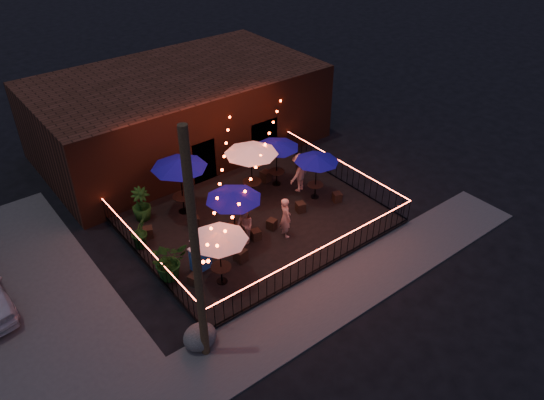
{
  "coord_description": "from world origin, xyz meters",
  "views": [
    {
      "loc": [
        -10.64,
        -12.73,
        13.47
      ],
      "look_at": [
        0.48,
        1.53,
        1.22
      ],
      "focal_mm": 35.0,
      "sensor_mm": 36.0,
      "label": 1
    }
  ],
  "objects": [
    {
      "name": "cooler",
      "position": [
        -3.46,
        0.82,
        0.64
      ],
      "size": [
        0.79,
        0.61,
        0.97
      ],
      "rotation": [
        0.0,
        0.0,
        0.11
      ],
      "color": "blue",
      "rests_on": "patio"
    },
    {
      "name": "patron_c",
      "position": [
        2.93,
        2.67,
        1.08
      ],
      "size": [
        1.34,
        0.99,
        1.85
      ],
      "primitive_type": "imported",
      "rotation": [
        0.0,
        0.0,
        3.42
      ],
      "color": "#DAA88E",
      "rests_on": "patio"
    },
    {
      "name": "bistro_chair_11",
      "position": [
        4.3,
        4.11,
        0.37
      ],
      "size": [
        0.45,
        0.45,
        0.44
      ],
      "primitive_type": "cube",
      "rotation": [
        0.0,
        0.0,
        3.39
      ],
      "color": "black",
      "rests_on": "patio"
    },
    {
      "name": "potted_shrub_c",
      "position": [
        -3.74,
        5.03,
        0.88
      ],
      "size": [
        0.94,
        0.94,
        1.47
      ],
      "primitive_type": "imported",
      "rotation": [
        0.0,
        0.0,
        0.16
      ],
      "color": "#17340F",
      "rests_on": "patio"
    },
    {
      "name": "fence_front",
      "position": [
        0.0,
        -2.0,
        0.66
      ],
      "size": [
        10.0,
        0.04,
        1.04
      ],
      "color": "black",
      "rests_on": "patio"
    },
    {
      "name": "bistro_chair_7",
      "position": [
        0.99,
        3.91,
        0.37
      ],
      "size": [
        0.38,
        0.38,
        0.43
      ],
      "primitive_type": "cube",
      "rotation": [
        0.0,
        0.0,
        3.11
      ],
      "color": "black",
      "rests_on": "patio"
    },
    {
      "name": "bistro_chair_10",
      "position": [
        2.22,
        4.24,
        0.41
      ],
      "size": [
        0.5,
        0.5,
        0.51
      ],
      "primitive_type": "cube",
      "rotation": [
        0.0,
        0.0,
        0.17
      ],
      "color": "black",
      "rests_on": "patio"
    },
    {
      "name": "fence_right",
      "position": [
        5.0,
        2.0,
        0.66
      ],
      "size": [
        0.04,
        8.0,
        1.04
      ],
      "rotation": [
        0.0,
        0.0,
        1.57
      ],
      "color": "black",
      "rests_on": "patio"
    },
    {
      "name": "patio",
      "position": [
        0.0,
        2.0,
        0.07
      ],
      "size": [
        10.0,
        8.0,
        0.15
      ],
      "primitive_type": "cube",
      "color": "black",
      "rests_on": "ground"
    },
    {
      "name": "bistro_chair_5",
      "position": [
        0.15,
        1.12,
        0.36
      ],
      "size": [
        0.45,
        0.45,
        0.42
      ],
      "primitive_type": "cube",
      "rotation": [
        0.0,
        0.0,
        3.46
      ],
      "color": "black",
      "rests_on": "patio"
    },
    {
      "name": "bistro_chair_3",
      "position": [
        -2.25,
        3.27,
        0.36
      ],
      "size": [
        0.46,
        0.46,
        0.41
      ],
      "primitive_type": "cube",
      "rotation": [
        0.0,
        0.0,
        2.73
      ],
      "color": "black",
      "rests_on": "patio"
    },
    {
      "name": "bistro_chair_2",
      "position": [
        -4.14,
        3.75,
        0.37
      ],
      "size": [
        0.49,
        0.49,
        0.45
      ],
      "primitive_type": "cube",
      "rotation": [
        0.0,
        0.0,
        -0.38
      ],
      "color": "black",
      "rests_on": "patio"
    },
    {
      "name": "boulder",
      "position": [
        -5.37,
        -2.23,
        0.39
      ],
      "size": [
        1.26,
        1.18,
        0.78
      ],
      "primitive_type": "ellipsoid",
      "rotation": [
        0.0,
        0.0,
        0.42
      ],
      "color": "#3F3F3B",
      "rests_on": "ground"
    },
    {
      "name": "patron_a",
      "position": [
        0.3,
        0.42,
        1.04
      ],
      "size": [
        0.56,
        0.73,
        1.79
      ],
      "primitive_type": "imported",
      "rotation": [
        0.0,
        0.0,
        1.35
      ],
      "color": "beige",
      "rests_on": "patio"
    },
    {
      "name": "festoon_lights",
      "position": [
        -1.01,
        1.7,
        2.52
      ],
      "size": [
        10.02,
        8.72,
        1.32
      ],
      "color": "#FF2F09",
      "rests_on": "ground"
    },
    {
      "name": "ground",
      "position": [
        0.0,
        0.0,
        0.0
      ],
      "size": [
        110.0,
        110.0,
        0.0
      ],
      "primitive_type": "plane",
      "color": "black",
      "rests_on": "ground"
    },
    {
      "name": "cafe_table_3",
      "position": [
        0.92,
        3.54,
        2.52
      ],
      "size": [
        2.51,
        2.51,
        2.6
      ],
      "rotation": [
        0.0,
        0.0,
        0.07
      ],
      "color": "black",
      "rests_on": "patio"
    },
    {
      "name": "sidewalk",
      "position": [
        0.0,
        -3.25,
        0.03
      ],
      "size": [
        18.0,
        2.5,
        0.05
      ],
      "primitive_type": "cube",
      "color": "#474341",
      "rests_on": "ground"
    },
    {
      "name": "potted_shrub_b",
      "position": [
        -4.6,
        3.39,
        0.87
      ],
      "size": [
        0.98,
        0.91,
        1.44
      ],
      "primitive_type": "imported",
      "rotation": [
        0.0,
        0.0,
        0.43
      ],
      "color": "#1D4011",
      "rests_on": "patio"
    },
    {
      "name": "brick_building",
      "position": [
        1.0,
        9.99,
        2.0
      ],
      "size": [
        14.0,
        8.0,
        4.0
      ],
      "color": "#391C0F",
      "rests_on": "ground"
    },
    {
      "name": "bistro_chair_9",
      "position": [
        3.69,
        0.93,
        0.36
      ],
      "size": [
        0.45,
        0.45,
        0.42
      ],
      "primitive_type": "cube",
      "rotation": [
        0.0,
        0.0,
        2.8
      ],
      "color": "black",
      "rests_on": "patio"
    },
    {
      "name": "fence_left",
      "position": [
        -5.0,
        2.0,
        0.66
      ],
      "size": [
        0.04,
        8.0,
        1.04
      ],
      "rotation": [
        0.0,
        0.0,
        1.57
      ],
      "color": "black",
      "rests_on": "patio"
    },
    {
      "name": "cafe_table_2",
      "position": [
        -1.53,
        1.32,
        2.35
      ],
      "size": [
        2.72,
        2.72,
        2.41
      ],
      "rotation": [
        0.0,
        0.0,
        -0.28
      ],
      "color": "black",
      "rests_on": "patio"
    },
    {
      "name": "cafe_table_0",
      "position": [
        -3.26,
        -0.29,
        2.23
      ],
      "size": [
        2.43,
        2.43,
        2.28
      ],
      "rotation": [
        0.0,
        0.0,
        0.19
      ],
      "color": "black",
      "rests_on": "patio"
    },
    {
      "name": "cafe_table_4",
      "position": [
        3.13,
        1.77,
        2.13
      ],
      "size": [
        2.34,
        2.34,
        2.16
      ],
      "rotation": [
        0.0,
        0.0,
        0.21
      ],
      "color": "black",
      "rests_on": "patio"
    },
    {
      "name": "cafe_table_5",
      "position": [
        2.45,
        3.71,
        2.22
      ],
      "size": [
        2.61,
        2.61,
        2.27
      ],
      "rotation": [
        0.0,
        0.0,
        -0.32
      ],
      "color": "black",
      "rests_on": "patio"
    },
    {
      "name": "bistro_chair_1",
      "position": [
        -2.04,
        0.25,
        0.4
      ],
      "size": [
        0.49,
        0.49,
        0.5
      ],
      "primitive_type": "cube",
      "rotation": [
        0.0,
        0.0,
        3.32
      ],
      "color": "black",
      "rests_on": "patio"
    },
    {
      "name": "bistro_chair_8",
      "position": [
        1.88,
        1.32,
        0.37
      ],
      "size": [
        0.46,
        0.46,
        0.44
      ],
      "primitive_type": "cube",
      "rotation": [
        0.0,
        0.0,
        -0.29
      ],
      "color": "black",
      "rests_on": "patio"
    },
    {
      "name": "bistro_chair_4",
      "position": [
        -0.79,
        0.96,
        0.36
      ],
      "size": [
        0.42,
        0.42,
        0.42
      ],
      "primitive_type": "cube",
      "rotation": [
        0.0,
        0.0,
        -0.18
      ],
      "color": "black",
      "rests_on": "patio"
    },
    {
      "name": "cafe_table_1",
      "position": [
        -2.1,
        4.42,
        2.52
      ],
      "size": [
        3.05,
        3.05,
        2.6
      ],
      "rotation": [
        0.0,
        0.0,
        0.37
      ],
      "color": "black",
      "rests_on": "patio"
    },
    {
      "name": "patron_b",
      "position": [
        -1.24,
        1.08,
        0.94
      ],
      "size": [
        0.66,
        0.81,
        1.58
      ],
      "primitive_type": "imported",
      "rotation": [
        0.0,
        0.0,
        -1.65
      ],
      "color": "tan",
      "rests_on": "patio"
    },
    {
      "name": "bistro_chair_0",
      "position": [
        -4.13,
        0.22,
        0.35
      ],
      "size": [
        0.45,
        0.45,
        0.4
      ],
      "primitive_type": "cube",
      "rotation": [
        0.0,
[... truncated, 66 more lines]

